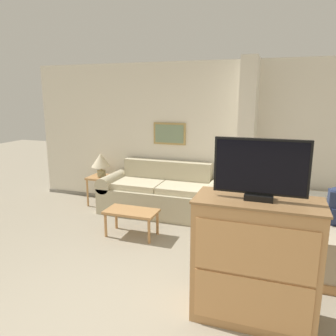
% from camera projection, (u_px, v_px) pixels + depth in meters
% --- Properties ---
extents(wall_back, '(6.60, 0.16, 2.60)m').
position_uv_depth(wall_back, '(202.00, 138.00, 5.78)').
color(wall_back, silver).
rests_on(wall_back, ground_plane).
extents(wall_partition_pillar, '(0.24, 0.62, 2.60)m').
position_uv_depth(wall_partition_pillar, '(247.00, 142.00, 5.18)').
color(wall_partition_pillar, silver).
rests_on(wall_partition_pillar, ground_plane).
extents(couch, '(2.14, 0.84, 0.88)m').
position_uv_depth(couch, '(162.00, 194.00, 5.73)').
color(couch, '#B7AD8E').
rests_on(couch, ground_plane).
extents(coffee_table, '(0.76, 0.41, 0.39)m').
position_uv_depth(coffee_table, '(131.00, 214.00, 4.78)').
color(coffee_table, '#B27F4C').
rests_on(coffee_table, ground_plane).
extents(side_table, '(0.45, 0.45, 0.55)m').
position_uv_depth(side_table, '(102.00, 181.00, 6.15)').
color(side_table, '#B27F4C').
rests_on(side_table, ground_plane).
extents(table_lamp, '(0.35, 0.35, 0.44)m').
position_uv_depth(table_lamp, '(101.00, 161.00, 6.06)').
color(table_lamp, tan).
rests_on(table_lamp, side_table).
extents(tv_dresser, '(1.10, 0.52, 1.16)m').
position_uv_depth(tv_dresser, '(255.00, 261.00, 2.94)').
color(tv_dresser, '#B27F4C').
rests_on(tv_dresser, ground_plane).
extents(tv, '(0.79, 0.16, 0.53)m').
position_uv_depth(tv, '(261.00, 170.00, 2.76)').
color(tv, black).
rests_on(tv, tv_dresser).
extents(bed, '(1.47, 2.11, 0.55)m').
position_uv_depth(bed, '(318.00, 230.00, 4.35)').
color(bed, '#B27F4C').
rests_on(bed, ground_plane).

